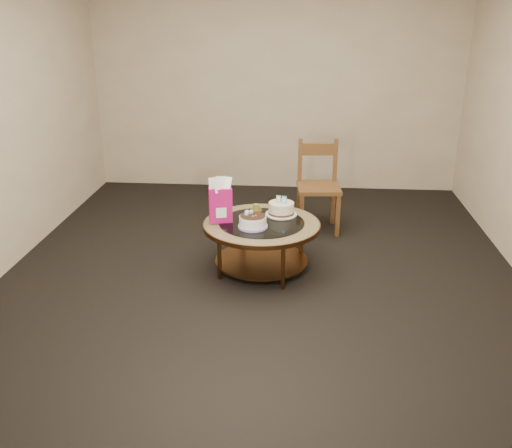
# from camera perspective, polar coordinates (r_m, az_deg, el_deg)

# --- Properties ---
(ground) EXTENTS (5.00, 5.00, 0.00)m
(ground) POSITION_cam_1_polar(r_m,az_deg,el_deg) (5.10, 0.56, -4.62)
(ground) COLOR black
(ground) RESTS_ON ground
(room_walls) EXTENTS (4.52, 5.02, 2.61)m
(room_walls) POSITION_cam_1_polar(r_m,az_deg,el_deg) (4.64, 0.62, 12.78)
(room_walls) COLOR beige
(room_walls) RESTS_ON ground
(coffee_table) EXTENTS (1.02, 1.02, 0.46)m
(coffee_table) POSITION_cam_1_polar(r_m,az_deg,el_deg) (4.95, 0.57, -0.68)
(coffee_table) COLOR #543218
(coffee_table) RESTS_ON ground
(decorated_cake) EXTENTS (0.25, 0.25, 0.15)m
(decorated_cake) POSITION_cam_1_polar(r_m,az_deg,el_deg) (4.79, -0.33, 0.20)
(decorated_cake) COLOR #BA9DDF
(decorated_cake) RESTS_ON coffee_table
(cream_cake) EXTENTS (0.28, 0.28, 0.18)m
(cream_cake) POSITION_cam_1_polar(r_m,az_deg,el_deg) (5.08, 2.54, 1.53)
(cream_cake) COLOR white
(cream_cake) RESTS_ON coffee_table
(gift_bag) EXTENTS (0.21, 0.17, 0.39)m
(gift_bag) POSITION_cam_1_polar(r_m,az_deg,el_deg) (4.88, -3.57, 2.39)
(gift_bag) COLOR #C0125E
(gift_bag) RESTS_ON coffee_table
(pillar_candle) EXTENTS (0.11, 0.11, 0.08)m
(pillar_candle) POSITION_cam_1_polar(r_m,az_deg,el_deg) (5.15, 0.01, 1.49)
(pillar_candle) COLOR #D7C258
(pillar_candle) RESTS_ON coffee_table
(dining_chair) EXTENTS (0.46, 0.46, 0.93)m
(dining_chair) POSITION_cam_1_polar(r_m,az_deg,el_deg) (5.91, 6.24, 3.84)
(dining_chair) COLOR brown
(dining_chair) RESTS_ON ground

